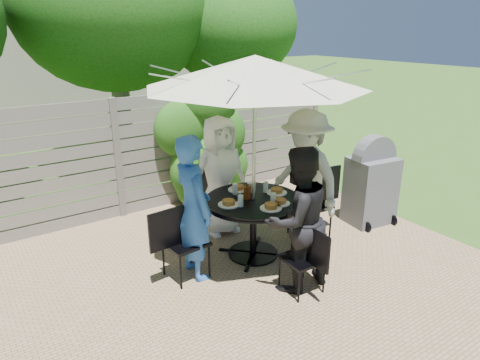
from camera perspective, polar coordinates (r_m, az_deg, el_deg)
backyard_envelope at (r=13.53m, az=-27.03°, el=16.95°), size 60.00×60.00×5.00m
patio_table at (r=5.40m, az=1.79°, el=-4.88°), size 1.24×1.24×0.79m
umbrella at (r=4.93m, az=2.01°, el=14.22°), size 2.66×2.66×2.51m
chair_back at (r=6.26m, az=-3.26°, el=-4.13°), size 0.45×0.66×0.89m
person_back at (r=5.94m, az=-2.72°, el=0.53°), size 0.84×0.56×1.69m
chair_left at (r=5.09m, az=-7.37°, el=-10.09°), size 0.69×0.48×0.93m
person_left at (r=4.89m, az=-6.24°, el=-3.78°), size 0.43×0.64×1.72m
chair_front at (r=4.87m, az=8.32°, el=-12.04°), size 0.43×0.62×0.84m
person_front at (r=4.69m, az=7.60°, el=-5.35°), size 0.82×0.65×1.66m
chair_right at (r=6.05m, az=9.37°, el=-4.92°), size 0.74×0.53×1.00m
person_right at (r=5.74m, az=8.67°, el=0.32°), size 0.71×1.20×1.82m
plate_back at (r=5.57m, az=-0.28°, el=-1.12°), size 0.26×0.26×0.06m
plate_left at (r=5.11m, az=-1.51°, el=-3.11°), size 0.26×0.26×0.06m
plate_front at (r=5.02m, az=4.15°, el=-3.58°), size 0.26×0.26×0.06m
plate_right at (r=5.49m, az=4.92°, el=-1.52°), size 0.26×0.26×0.06m
plate_extra at (r=5.17m, az=5.35°, el=-2.93°), size 0.24×0.24×0.06m
glass_back at (r=5.42m, az=-0.64°, el=-1.20°), size 0.07×0.07×0.14m
glass_left at (r=5.06m, az=0.07°, el=-2.79°), size 0.07×0.07×0.14m
glass_front at (r=5.14m, az=4.43°, el=-2.49°), size 0.07×0.07×0.14m
glass_right at (r=5.50m, az=3.44°, el=-0.95°), size 0.07×0.07×0.14m
syrup_jug at (r=5.28m, az=0.98°, el=-1.69°), size 0.09×0.09×0.16m
coffee_cup at (r=5.50m, az=1.38°, el=-1.01°), size 0.08×0.08×0.12m
bbq_grill at (r=6.58m, az=17.08°, el=-0.53°), size 0.72×0.59×1.35m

